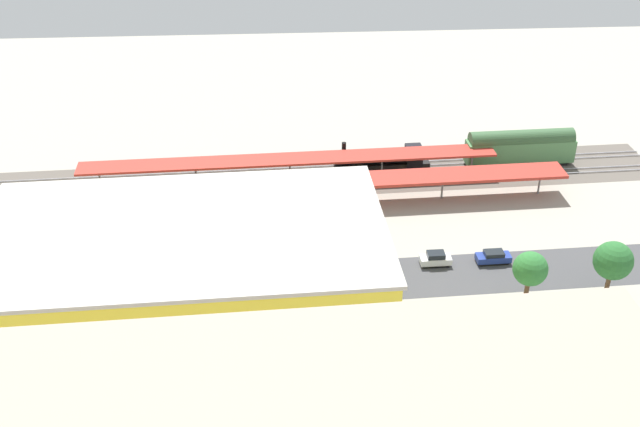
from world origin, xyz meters
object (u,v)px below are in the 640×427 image
Objects in this scene: parked_car_1 at (435,259)px; construction_building at (193,318)px; platform_canopy_near at (343,181)px; street_tree_4 at (321,273)px; platform_canopy_far at (290,159)px; street_tree_0 at (370,275)px; parked_car_3 at (325,261)px; locomotive at (383,158)px; street_tree_2 at (265,273)px; street_tree_5 at (530,269)px; box_truck_0 at (169,287)px; passenger_coach at (520,147)px; parked_car_0 at (493,257)px; traffic_light at (379,229)px; parked_car_2 at (380,262)px; street_tree_1 at (613,261)px.

construction_building is (29.32, 21.79, 9.17)m from parked_car_1.
street_tree_4 is at bearing 78.86° from platform_canopy_near.
platform_canopy_far is 33.15m from street_tree_0.
locomotive is at bearing -112.52° from parked_car_3.
platform_canopy_far is 7.57× the size of street_tree_2.
street_tree_5 is (-31.97, 0.02, -0.86)m from street_tree_2.
box_truck_0 is (30.98, 32.85, -0.17)m from locomotive.
platform_canopy_far is at bearing 5.21° from passenger_coach.
parked_car_1 reaches higher than parked_car_0.
construction_building is 5.17× the size of street_tree_4.
traffic_light is (15.30, -1.51, 4.05)m from parked_car_0.
box_truck_0 reaches higher than parked_car_3.
locomotive reaches higher than parked_car_1.
parked_car_1 reaches higher than parked_car_2.
locomotive reaches higher than parked_car_3.
passenger_coach is at bearing -104.68° from street_tree_5.
locomotive is (-15.21, -3.44, -2.07)m from platform_canopy_far.
construction_building is at bearing 15.97° from street_tree_1.
street_tree_1 is (-49.46, -14.16, -5.02)m from construction_building.
parked_car_3 is (14.62, -0.49, -0.02)m from parked_car_1.
construction_building reaches higher than street_tree_1.
street_tree_2 is (3.77, 32.62, 1.76)m from platform_canopy_far.
parked_car_0 is 0.62× the size of street_tree_1.
platform_canopy_near is 27.63m from street_tree_2.
parked_car_2 is at bearing 175.70° from parked_car_3.
passenger_coach is (-37.64, -3.43, -0.63)m from platform_canopy_far.
platform_canopy_far is 4.17× the size of locomotive.
street_tree_1 is (-54.46, 2.50, 3.39)m from box_truck_0.
parked_car_1 is (7.78, 0.06, 0.07)m from parked_car_0.
traffic_light is at bearing 44.47° from passenger_coach.
parked_car_3 is at bearing 8.67° from traffic_light.
street_tree_2 reaches higher than platform_canopy_far.
street_tree_2 is (12.60, 0.67, 1.45)m from street_tree_0.
street_tree_0 is 0.90× the size of street_tree_5.
parked_car_0 is at bearing -31.90° from street_tree_1.
construction_building is at bearing 56.58° from parked_car_3.
parked_car_1 is 8.65m from traffic_light.
parked_car_2 is 0.67× the size of street_tree_5.
passenger_coach is at bearing -133.66° from parked_car_2.
street_tree_1 is 1.03× the size of street_tree_4.
street_tree_2 is at bearing 33.85° from traffic_light.
parked_car_2 is 0.47× the size of box_truck_0.
street_tree_1 is at bearing 166.85° from parked_car_3.
street_tree_2 is at bearing 0.97° from street_tree_1.
parked_car_1 is 13.37m from street_tree_5.
platform_canopy_far is 9.43× the size of street_tree_5.
parked_car_1 is at bearing 55.41° from passenger_coach.
parked_car_1 is at bearing -40.95° from street_tree_5.
locomotive is 2.10× the size of street_tree_1.
street_tree_1 is at bearing 91.68° from passenger_coach.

